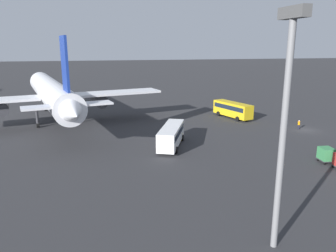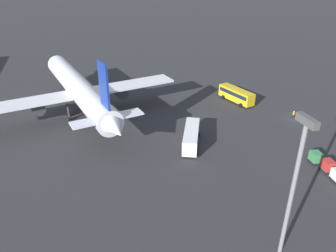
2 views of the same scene
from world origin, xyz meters
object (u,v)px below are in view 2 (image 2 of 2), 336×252
object	(u,v)px
shuttle_bus_far	(191,136)
cargo_cart_red	(328,165)
shuttle_bus_near	(236,94)
cargo_cart_green	(316,157)
airplane	(79,89)
worker_person	(293,115)

from	to	relation	value
shuttle_bus_far	cargo_cart_red	xyz separation A→B (m)	(-14.79, -18.59, -0.72)
shuttle_bus_near	cargo_cart_green	bearing A→B (deg)	164.22
airplane	shuttle_bus_far	bearing A→B (deg)	-148.29
shuttle_bus_near	worker_person	world-z (taller)	shuttle_bus_near
airplane	cargo_cart_green	size ratio (longest dim) A/B	23.00
shuttle_bus_near	worker_person	size ratio (longest dim) A/B	5.98
worker_person	cargo_cart_green	xyz separation A→B (m)	(-16.66, 7.47, 0.32)
shuttle_bus_near	shuttle_bus_far	size ratio (longest dim) A/B	0.97
shuttle_bus_far	worker_person	world-z (taller)	shuttle_bus_far
cargo_cart_red	cargo_cart_green	bearing A→B (deg)	4.45
airplane	cargo_cart_green	world-z (taller)	airplane
shuttle_bus_far	cargo_cart_red	world-z (taller)	shuttle_bus_far
shuttle_bus_far	cargo_cart_red	distance (m)	23.77
shuttle_bus_near	cargo_cart_red	size ratio (longest dim) A/B	4.79
worker_person	cargo_cart_red	world-z (taller)	cargo_cart_red
cargo_cart_red	airplane	bearing A→B (deg)	47.62
shuttle_bus_far	worker_person	distance (m)	26.28
airplane	shuttle_bus_far	size ratio (longest dim) A/B	4.66
shuttle_bus_near	cargo_cart_red	bearing A→B (deg)	164.54
cargo_cart_red	cargo_cart_green	distance (m)	2.76
airplane	cargo_cart_green	bearing A→B (deg)	-142.72
shuttle_bus_near	shuttle_bus_far	distance (m)	24.66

